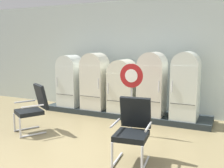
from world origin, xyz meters
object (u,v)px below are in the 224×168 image
refrigerator_1 (95,79)px  armchair_left (34,106)px  refrigerator_4 (186,83)px  armchair_right (133,127)px  refrigerator_3 (152,82)px  refrigerator_2 (123,84)px  refrigerator_0 (70,79)px  sign_stand (131,98)px

refrigerator_1 → armchair_left: size_ratio=1.47×
refrigerator_4 → armchair_right: (-0.44, -2.45, -0.43)m
refrigerator_1 → refrigerator_4: 2.48m
refrigerator_1 → refrigerator_3: 1.65m
refrigerator_1 → refrigerator_2: refrigerator_1 is taller
refrigerator_1 → refrigerator_3: (1.65, 0.03, 0.03)m
refrigerator_4 → refrigerator_2: bearing=-179.4°
refrigerator_4 → armchair_right: bearing=-100.2°
refrigerator_0 → refrigerator_2: refrigerator_0 is taller
refrigerator_2 → armchair_right: (1.19, -2.43, -0.30)m
refrigerator_1 → refrigerator_2: bearing=1.6°
refrigerator_2 → refrigerator_4: bearing=0.6°
refrigerator_0 → refrigerator_1: size_ratio=0.95×
armchair_right → refrigerator_2: bearing=116.2°
refrigerator_4 → refrigerator_0: bearing=-179.3°
refrigerator_3 → refrigerator_0: bearing=-179.5°
refrigerator_3 → armchair_right: size_ratio=1.52×
refrigerator_3 → armchair_right: refrigerator_3 is taller
refrigerator_1 → armchair_left: bearing=-103.7°
armchair_left → refrigerator_2: bearing=56.4°
refrigerator_0 → refrigerator_1: 0.83m
refrigerator_0 → sign_stand: (2.39, -1.23, -0.13)m
refrigerator_2 → armchair_left: bearing=-123.6°
refrigerator_2 → refrigerator_4: (1.64, 0.02, 0.13)m
refrigerator_3 → sign_stand: refrigerator_3 is taller
refrigerator_0 → refrigerator_1: bearing=-0.2°
refrigerator_3 → armchair_right: 2.50m
refrigerator_0 → sign_stand: size_ratio=0.97×
refrigerator_0 → refrigerator_2: (1.67, 0.02, -0.06)m
refrigerator_2 → refrigerator_3: size_ratio=0.87×
armchair_left → sign_stand: sign_stand is taller
refrigerator_2 → armchair_left: size_ratio=1.32×
refrigerator_3 → refrigerator_2: bearing=-179.9°
refrigerator_0 → armchair_right: refrigerator_0 is taller
armchair_right → refrigerator_1: bearing=130.2°
refrigerator_2 → armchair_right: 2.73m
refrigerator_3 → armchair_left: bearing=-136.9°
sign_stand → refrigerator_4: bearing=54.2°
refrigerator_1 → refrigerator_4: refrigerator_4 is taller
refrigerator_0 → sign_stand: bearing=-27.3°
refrigerator_1 → sign_stand: (1.56, -1.23, -0.17)m
sign_stand → refrigerator_1: bearing=141.7°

